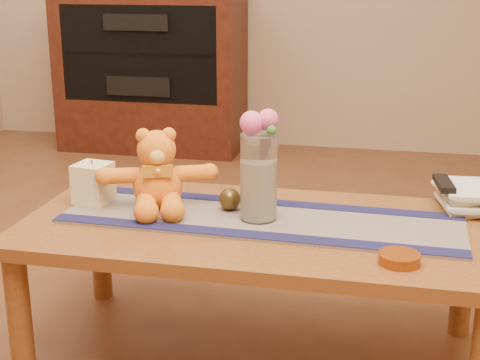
% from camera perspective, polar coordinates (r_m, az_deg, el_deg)
% --- Properties ---
extents(floor, '(5.50, 5.50, 0.00)m').
position_cam_1_polar(floor, '(2.28, 1.26, -14.13)').
color(floor, '#542E18').
rests_on(floor, ground).
extents(coffee_table_top, '(1.40, 0.70, 0.04)m').
position_cam_1_polar(coffee_table_top, '(2.10, 1.34, -4.01)').
color(coffee_table_top, '#5F3316').
rests_on(coffee_table_top, floor).
extents(table_leg_fl, '(0.07, 0.07, 0.41)m').
position_cam_1_polar(table_leg_fl, '(2.15, -17.57, -10.82)').
color(table_leg_fl, '#5F3316').
rests_on(table_leg_fl, floor).
extents(table_leg_bl, '(0.07, 0.07, 0.41)m').
position_cam_1_polar(table_leg_bl, '(2.62, -11.35, -5.23)').
color(table_leg_bl, '#5F3316').
rests_on(table_leg_bl, floor).
extents(table_leg_br, '(0.07, 0.07, 0.41)m').
position_cam_1_polar(table_leg_br, '(2.43, 17.80, -7.56)').
color(table_leg_br, '#5F3316').
rests_on(table_leg_br, floor).
extents(persian_runner, '(1.21, 0.38, 0.01)m').
position_cam_1_polar(persian_runner, '(2.11, 1.70, -3.19)').
color(persian_runner, '#1C1742').
rests_on(persian_runner, coffee_table_top).
extents(runner_border_near, '(1.20, 0.09, 0.00)m').
position_cam_1_polar(runner_border_near, '(1.97, 0.79, -4.46)').
color(runner_border_near, '#14143D').
rests_on(runner_border_near, persian_runner).
extents(runner_border_far, '(1.20, 0.09, 0.00)m').
position_cam_1_polar(runner_border_far, '(2.24, 2.49, -1.83)').
color(runner_border_far, '#14143D').
rests_on(runner_border_far, persian_runner).
extents(teddy_bear, '(0.43, 0.40, 0.24)m').
position_cam_1_polar(teddy_bear, '(2.18, -6.78, 0.82)').
color(teddy_bear, orange).
rests_on(teddy_bear, persian_runner).
extents(pillar_candle, '(0.12, 0.12, 0.13)m').
position_cam_1_polar(pillar_candle, '(2.28, -11.91, -0.23)').
color(pillar_candle, beige).
rests_on(pillar_candle, persian_runner).
extents(candle_wick, '(0.00, 0.00, 0.01)m').
position_cam_1_polar(candle_wick, '(2.26, -12.02, 1.44)').
color(candle_wick, black).
rests_on(candle_wick, pillar_candle).
extents(glass_vase, '(0.11, 0.11, 0.26)m').
position_cam_1_polar(glass_vase, '(2.06, 1.54, 0.23)').
color(glass_vase, silver).
rests_on(glass_vase, persian_runner).
extents(potpourri_fill, '(0.09, 0.09, 0.18)m').
position_cam_1_polar(potpourri_fill, '(2.07, 1.53, -0.80)').
color(potpourri_fill, beige).
rests_on(potpourri_fill, glass_vase).
extents(rose_left, '(0.07, 0.07, 0.07)m').
position_cam_1_polar(rose_left, '(2.01, 0.96, 4.70)').
color(rose_left, '#F2559C').
rests_on(rose_left, glass_vase).
extents(rose_right, '(0.06, 0.06, 0.06)m').
position_cam_1_polar(rose_right, '(2.01, 2.31, 5.00)').
color(rose_right, '#F2559C').
rests_on(rose_right, glass_vase).
extents(blue_flower_back, '(0.04, 0.04, 0.04)m').
position_cam_1_polar(blue_flower_back, '(2.05, 2.04, 4.73)').
color(blue_flower_back, '#5069AD').
rests_on(blue_flower_back, glass_vase).
extents(blue_flower_side, '(0.04, 0.04, 0.04)m').
position_cam_1_polar(blue_flower_side, '(2.04, 0.85, 4.47)').
color(blue_flower_side, '#5069AD').
rests_on(blue_flower_side, glass_vase).
extents(leaf_sprig, '(0.03, 0.03, 0.03)m').
position_cam_1_polar(leaf_sprig, '(1.99, 2.60, 4.08)').
color(leaf_sprig, '#33662D').
rests_on(leaf_sprig, glass_vase).
extents(bronze_ball, '(0.09, 0.09, 0.07)m').
position_cam_1_polar(bronze_ball, '(2.16, -0.83, -1.59)').
color(bronze_ball, '#443416').
rests_on(bronze_ball, persian_runner).
extents(book_bottom, '(0.20, 0.25, 0.02)m').
position_cam_1_polar(book_bottom, '(2.30, 16.14, -1.97)').
color(book_bottom, beige).
rests_on(book_bottom, coffee_table_top).
extents(book_lower, '(0.17, 0.23, 0.02)m').
position_cam_1_polar(book_lower, '(2.29, 16.32, -1.55)').
color(book_lower, beige).
rests_on(book_lower, book_bottom).
extents(book_upper, '(0.21, 0.25, 0.02)m').
position_cam_1_polar(book_upper, '(2.29, 16.05, -1.04)').
color(book_upper, beige).
rests_on(book_upper, book_lower).
extents(book_top, '(0.18, 0.24, 0.02)m').
position_cam_1_polar(book_top, '(2.28, 16.36, -0.63)').
color(book_top, beige).
rests_on(book_top, book_upper).
extents(tv_remote, '(0.06, 0.16, 0.02)m').
position_cam_1_polar(tv_remote, '(2.27, 16.34, -0.27)').
color(tv_remote, black).
rests_on(tv_remote, book_top).
extents(amber_dish, '(0.14, 0.14, 0.03)m').
position_cam_1_polar(amber_dish, '(1.85, 12.90, -6.28)').
color(amber_dish, '#BF5914').
rests_on(amber_dish, coffee_table_top).
extents(media_cabinet, '(1.20, 0.50, 1.10)m').
position_cam_1_polar(media_cabinet, '(4.72, -7.25, 9.15)').
color(media_cabinet, black).
rests_on(media_cabinet, floor).
extents(cabinet_cavity, '(1.02, 0.03, 0.61)m').
position_cam_1_polar(cabinet_cavity, '(4.48, -8.31, 10.13)').
color(cabinet_cavity, black).
rests_on(cabinet_cavity, media_cabinet).
extents(cabinet_shelf, '(1.02, 0.20, 0.02)m').
position_cam_1_polar(cabinet_shelf, '(4.56, -7.93, 10.26)').
color(cabinet_shelf, black).
rests_on(cabinet_shelf, media_cabinet).
extents(stereo_upper, '(0.42, 0.28, 0.10)m').
position_cam_1_polar(stereo_upper, '(4.56, -7.95, 12.76)').
color(stereo_upper, black).
rests_on(stereo_upper, media_cabinet).
extents(stereo_lower, '(0.42, 0.28, 0.12)m').
position_cam_1_polar(stereo_lower, '(4.61, -7.75, 7.85)').
color(stereo_lower, black).
rests_on(stereo_lower, media_cabinet).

